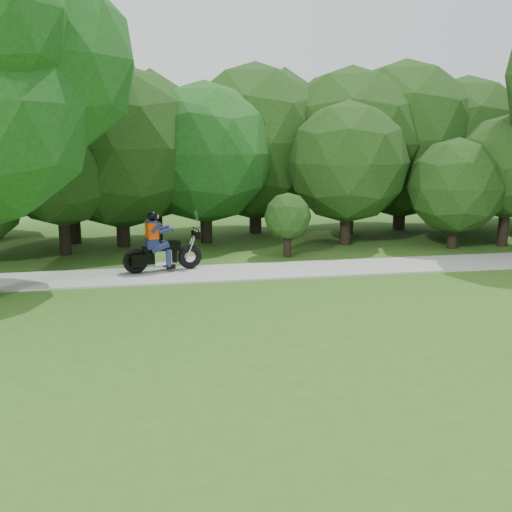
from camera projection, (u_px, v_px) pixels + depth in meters
name	position (u px, v px, depth m)	size (l,w,h in m)	color
ground	(473.00, 360.00, 11.00)	(100.00, 100.00, 0.00)	#365C1A
walkway	(339.00, 268.00, 18.69)	(60.00, 2.20, 0.06)	#A2A29D
tree_line	(335.00, 149.00, 24.40)	(40.22, 11.33, 7.81)	black
touring_motorcycle	(158.00, 250.00, 17.91)	(2.53, 1.13, 1.94)	black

